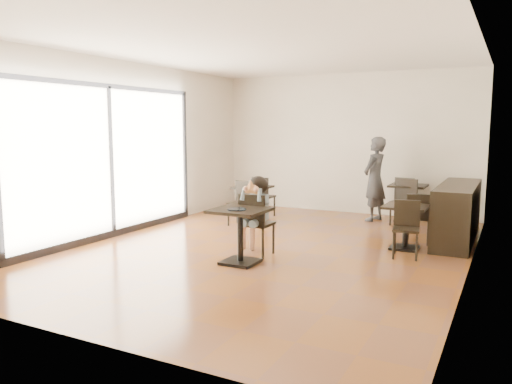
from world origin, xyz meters
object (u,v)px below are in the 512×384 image
Objects in this scene: chair_left_a at (264,197)px; chair_back_b at (403,202)px; child at (257,216)px; chair_back_a at (408,199)px; cafe_table_left at (252,203)px; chair_mid_b at (406,230)px; adult_patron at (375,179)px; child_chair at (257,224)px; chair_left_b at (240,204)px; cafe_table_mid at (405,227)px; chair_mid_a at (418,218)px; child_table at (240,236)px; cafe_table_back at (408,203)px.

chair_back_b is at bearing -169.31° from chair_left_a.
child reaches higher than chair_back_a.
chair_mid_b reaches higher than cafe_table_left.
chair_back_b is (0.65, -0.25, -0.42)m from adult_patron.
adult_patron reaches higher than child_chair.
cafe_table_left is 0.56m from chair_left_b.
adult_patron is 2.92m from chair_left_b.
cafe_table_mid is 0.77× the size of chair_back_a.
child is 1.32× the size of chair_back_b.
cafe_table_left is 0.85× the size of chair_mid_b.
chair_left_a is (0.00, 0.55, 0.08)m from cafe_table_left.
chair_back_b reaches higher than chair_left_a.
chair_left_a reaches higher than chair_mid_a.
chair_mid_a is 0.97× the size of chair_left_b.
chair_back_a is (2.93, 0.94, 0.02)m from chair_left_a.
chair_back_b reaches higher than chair_mid_a.
child_table is 0.91× the size of chair_left_b.
chair_mid_a is (2.09, 2.00, -0.18)m from child.
adult_patron reaches higher than chair_left_a.
child_chair is 1.35× the size of cafe_table_mid.
chair_left_a is (-3.47, 2.12, 0.01)m from chair_mid_b.
cafe_table_left is 0.56m from chair_left_a.
chair_back_a is at bearing 68.62° from child.
chair_back_a is (2.93, 2.04, 0.02)m from chair_left_b.
child_table is 0.94× the size of chair_mid_b.
chair_left_a is at bearing 154.97° from cafe_table_mid.
cafe_table_left is 3.29m from cafe_table_back.
chair_left_b is at bearing 172.07° from cafe_table_mid.
adult_patron reaches higher than chair_mid_b.
chair_back_a is at bearing 26.90° from cafe_table_left.
chair_back_a is (-0.54, 1.95, 0.03)m from chair_mid_a.
chair_left_b is (0.00, -1.10, 0.00)m from chair_left_a.
adult_patron is 2.12m from chair_mid_a.
cafe_table_left is at bearing 92.43° from chair_left_b.
chair_back_a is (0.00, 0.00, 0.08)m from cafe_table_back.
cafe_table_back is (1.55, 3.95, -0.10)m from child_chair.
child_table is at bearing 84.40° from chair_back_a.
child_table is 0.91× the size of chair_left_a.
adult_patron reaches higher than cafe_table_mid.
cafe_table_left is at bearing 147.07° from chair_mid_b.
cafe_table_back is 3.08m from chair_left_a.
chair_left_b is at bearing -90.00° from cafe_table_left.
child_table is 4.76m from chair_back_a.
cafe_table_back is 0.87× the size of chair_left_b.
adult_patron is 1.99× the size of chair_left_b.
chair_left_a is (-2.28, -0.68, -0.44)m from adult_patron.
chair_left_b is (-3.47, 1.02, 0.01)m from chair_mid_b.
child_chair is 1.05× the size of chair_back_a.
child_table reaches higher than cafe_table_back.
child_chair is 1.32× the size of cafe_table_left.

